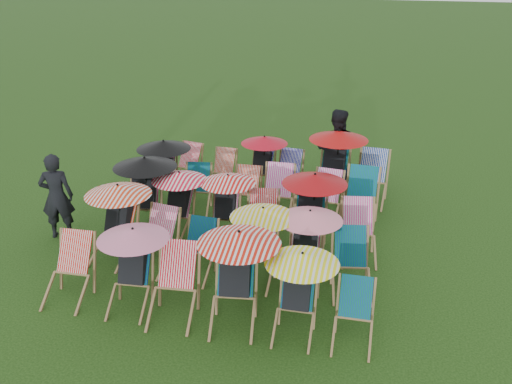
% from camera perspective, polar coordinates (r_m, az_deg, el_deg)
% --- Properties ---
extents(ground, '(100.00, 100.00, 0.00)m').
position_cam_1_polar(ground, '(10.16, -1.17, -5.12)').
color(ground, black).
rests_on(ground, ground).
extents(deckchair_0, '(0.65, 0.89, 0.94)m').
position_cam_1_polar(deckchair_0, '(8.90, -18.27, -7.46)').
color(deckchair_0, olive).
rests_on(deckchair_0, ground).
extents(deckchair_1, '(1.02, 1.09, 1.22)m').
position_cam_1_polar(deckchair_1, '(8.39, -12.40, -7.37)').
color(deckchair_1, olive).
rests_on(deckchair_1, ground).
extents(deckchair_2, '(0.73, 0.96, 0.99)m').
position_cam_1_polar(deckchair_2, '(8.14, -8.26, -9.26)').
color(deckchair_2, olive).
rests_on(deckchair_2, ground).
extents(deckchair_3, '(1.15, 1.23, 1.36)m').
position_cam_1_polar(deckchair_3, '(7.84, -2.09, -8.49)').
color(deckchair_3, olive).
rests_on(deckchair_3, ground).
extents(deckchair_4, '(1.00, 1.03, 1.18)m').
position_cam_1_polar(deckchair_4, '(7.70, 4.14, -10.04)').
color(deckchair_4, olive).
rests_on(deckchair_4, ground).
extents(deckchair_5, '(0.54, 0.76, 0.81)m').
position_cam_1_polar(deckchair_5, '(7.73, 9.76, -12.17)').
color(deckchair_5, olive).
rests_on(deckchair_5, ground).
extents(deckchair_6, '(1.09, 1.16, 1.29)m').
position_cam_1_polar(deckchair_6, '(9.69, -13.89, -2.82)').
color(deckchair_6, olive).
rests_on(deckchair_6, ground).
extents(deckchair_7, '(0.75, 0.94, 0.93)m').
position_cam_1_polar(deckchair_7, '(9.41, -10.15, -4.79)').
color(deckchair_7, olive).
rests_on(deckchair_7, ground).
extents(deckchair_8, '(0.61, 0.82, 0.85)m').
position_cam_1_polar(deckchair_8, '(9.10, -6.01, -5.85)').
color(deckchair_8, olive).
rests_on(deckchair_8, ground).
extents(deckchair_9, '(1.02, 1.07, 1.21)m').
position_cam_1_polar(deckchair_9, '(8.81, 0.28, -5.19)').
color(deckchair_9, olive).
rests_on(deckchair_9, ground).
extents(deckchair_10, '(1.00, 1.06, 1.19)m').
position_cam_1_polar(deckchair_10, '(8.79, 5.01, -5.42)').
color(deckchair_10, olive).
rests_on(deckchair_10, ground).
extents(deckchair_11, '(0.76, 0.95, 0.92)m').
position_cam_1_polar(deckchair_11, '(8.73, 9.52, -7.18)').
color(deckchair_11, olive).
rests_on(deckchair_11, ground).
extents(deckchair_12, '(1.15, 1.25, 1.37)m').
position_cam_1_polar(deckchair_12, '(10.56, -11.21, -0.08)').
color(deckchair_12, olive).
rests_on(deckchair_12, ground).
extents(deckchair_13, '(0.99, 1.05, 1.17)m').
position_cam_1_polar(deckchair_13, '(10.32, -7.97, -1.04)').
color(deckchair_13, olive).
rests_on(deckchair_13, ground).
extents(deckchair_14, '(0.99, 1.05, 1.17)m').
position_cam_1_polar(deckchair_14, '(10.12, -3.09, -1.36)').
color(deckchair_14, olive).
rests_on(deckchair_14, ground).
extents(deckchair_15, '(0.75, 0.94, 0.93)m').
position_cam_1_polar(deckchair_15, '(9.86, 0.66, -3.02)').
color(deckchair_15, olive).
rests_on(deckchair_15, ground).
extents(deckchair_16, '(1.12, 1.18, 1.33)m').
position_cam_1_polar(deckchair_16, '(9.79, 5.48, -1.82)').
color(deckchair_16, olive).
rests_on(deckchair_16, ground).
extents(deckchair_17, '(0.76, 0.95, 0.94)m').
position_cam_1_polar(deckchair_17, '(9.66, 10.21, -3.97)').
color(deckchair_17, olive).
rests_on(deckchair_17, ground).
extents(deckchair_18, '(1.08, 1.18, 1.29)m').
position_cam_1_polar(deckchair_18, '(11.64, -9.36, 2.09)').
color(deckchair_18, olive).
rests_on(deckchair_18, ground).
extents(deckchair_19, '(0.68, 0.87, 0.87)m').
position_cam_1_polar(deckchair_19, '(11.30, -5.99, 0.27)').
color(deckchair_19, olive).
rests_on(deckchair_19, ground).
extents(deckchair_20, '(0.60, 0.82, 0.87)m').
position_cam_1_polar(deckchair_20, '(11.09, -1.07, -0.05)').
color(deckchair_20, olive).
rests_on(deckchair_20, ground).
extents(deckchair_21, '(0.67, 0.91, 0.97)m').
position_cam_1_polar(deckchair_21, '(10.92, 2.09, -0.18)').
color(deckchair_21, olive).
rests_on(deckchair_21, ground).
extents(deckchair_22, '(0.71, 0.92, 0.92)m').
position_cam_1_polar(deckchair_22, '(10.84, 6.85, -0.66)').
color(deckchair_22, olive).
rests_on(deckchair_22, ground).
extents(deckchair_23, '(0.72, 0.98, 1.02)m').
position_cam_1_polar(deckchair_23, '(10.79, 10.37, -0.71)').
color(deckchair_23, olive).
rests_on(deckchair_23, ground).
extents(deckchair_24, '(0.71, 0.88, 0.86)m').
position_cam_1_polar(deckchair_24, '(12.57, -7.10, 2.65)').
color(deckchair_24, olive).
rests_on(deckchair_24, ground).
extents(deckchair_25, '(0.56, 0.77, 0.81)m').
position_cam_1_polar(deckchair_25, '(12.27, -3.44, 2.15)').
color(deckchair_25, olive).
rests_on(deckchair_25, ground).
extents(deckchair_26, '(0.98, 1.03, 1.17)m').
position_cam_1_polar(deckchair_26, '(12.12, 0.53, 2.98)').
color(deckchair_26, olive).
rests_on(deckchair_26, ground).
extents(deckchair_27, '(0.64, 0.85, 0.88)m').
position_cam_1_polar(deckchair_27, '(12.01, 3.16, 1.84)').
color(deckchair_27, olive).
rests_on(deckchair_27, ground).
extents(deckchair_28, '(1.20, 1.25, 1.42)m').
position_cam_1_polar(deckchair_28, '(11.78, 7.82, 2.82)').
color(deckchair_28, olive).
rests_on(deckchair_28, ground).
extents(deckchair_29, '(0.74, 0.98, 1.01)m').
position_cam_1_polar(deckchair_29, '(11.81, 11.43, 1.35)').
color(deckchair_29, olive).
rests_on(deckchair_29, ground).
extents(person_left, '(0.67, 0.54, 1.58)m').
position_cam_1_polar(person_left, '(10.65, -19.30, -0.40)').
color(person_left, black).
rests_on(person_left, ground).
extents(person_rear, '(0.87, 0.69, 1.76)m').
position_cam_1_polar(person_rear, '(12.21, 7.99, 4.22)').
color(person_rear, black).
rests_on(person_rear, ground).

